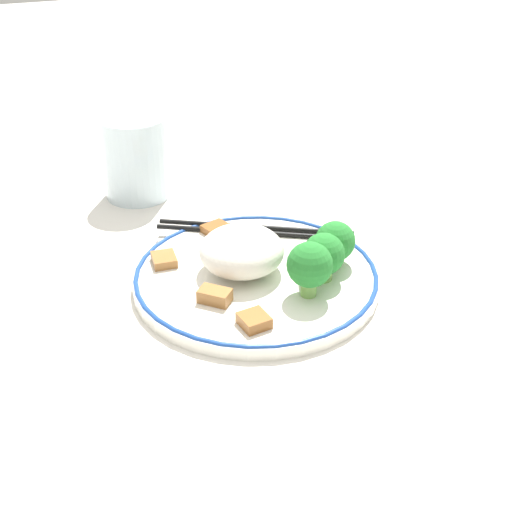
{
  "coord_description": "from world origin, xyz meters",
  "views": [
    {
      "loc": [
        0.57,
        -0.2,
        0.39
      ],
      "look_at": [
        0.0,
        0.0,
        0.03
      ],
      "focal_mm": 50.0,
      "sensor_mm": 36.0,
      "label": 1
    }
  ],
  "objects_px": {
    "plate": "(256,277)",
    "drinking_glass": "(136,157)",
    "broccoli_back_left": "(310,266)",
    "broccoli_back_center": "(323,255)",
    "broccoli_back_right": "(335,242)",
    "chopsticks": "(255,230)"
  },
  "relations": [
    {
      "from": "plate",
      "to": "broccoli_back_left",
      "type": "relative_size",
      "value": 4.44
    },
    {
      "from": "broccoli_back_center",
      "to": "broccoli_back_right",
      "type": "height_order",
      "value": "broccoli_back_center"
    },
    {
      "from": "broccoli_back_center",
      "to": "chopsticks",
      "type": "height_order",
      "value": "broccoli_back_center"
    },
    {
      "from": "broccoli_back_center",
      "to": "chopsticks",
      "type": "relative_size",
      "value": 0.24
    },
    {
      "from": "broccoli_back_left",
      "to": "broccoli_back_right",
      "type": "relative_size",
      "value": 1.2
    },
    {
      "from": "broccoli_back_left",
      "to": "drinking_glass",
      "type": "relative_size",
      "value": 0.55
    },
    {
      "from": "plate",
      "to": "drinking_glass",
      "type": "relative_size",
      "value": 2.42
    },
    {
      "from": "plate",
      "to": "chopsticks",
      "type": "bearing_deg",
      "value": 161.72
    },
    {
      "from": "broccoli_back_right",
      "to": "drinking_glass",
      "type": "height_order",
      "value": "drinking_glass"
    },
    {
      "from": "broccoli_back_center",
      "to": "broccoli_back_right",
      "type": "xyz_separation_m",
      "value": [
        -0.02,
        0.02,
        -0.0
      ]
    },
    {
      "from": "broccoli_back_left",
      "to": "drinking_glass",
      "type": "bearing_deg",
      "value": -160.28
    },
    {
      "from": "drinking_glass",
      "to": "plate",
      "type": "bearing_deg",
      "value": 16.4
    },
    {
      "from": "plate",
      "to": "broccoli_back_right",
      "type": "xyz_separation_m",
      "value": [
        0.01,
        0.08,
        0.03
      ]
    },
    {
      "from": "broccoli_back_left",
      "to": "broccoli_back_right",
      "type": "height_order",
      "value": "broccoli_back_left"
    },
    {
      "from": "broccoli_back_left",
      "to": "chopsticks",
      "type": "bearing_deg",
      "value": -176.71
    },
    {
      "from": "broccoli_back_center",
      "to": "drinking_glass",
      "type": "xyz_separation_m",
      "value": [
        -0.27,
        -0.13,
        0.01
      ]
    },
    {
      "from": "broccoli_back_center",
      "to": "broccoli_back_right",
      "type": "bearing_deg",
      "value": 135.01
    },
    {
      "from": "broccoli_back_right",
      "to": "broccoli_back_left",
      "type": "bearing_deg",
      "value": -46.18
    },
    {
      "from": "broccoli_back_left",
      "to": "chopsticks",
      "type": "relative_size",
      "value": 0.27
    },
    {
      "from": "broccoli_back_right",
      "to": "plate",
      "type": "bearing_deg",
      "value": -95.31
    },
    {
      "from": "broccoli_back_center",
      "to": "broccoli_back_right",
      "type": "relative_size",
      "value": 1.05
    },
    {
      "from": "broccoli_back_right",
      "to": "drinking_glass",
      "type": "distance_m",
      "value": 0.29
    }
  ]
}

